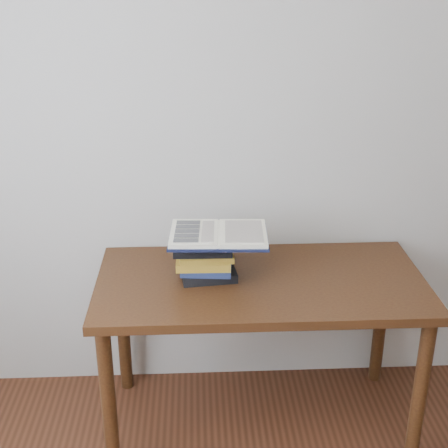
{
  "coord_description": "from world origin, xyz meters",
  "views": [
    {
      "loc": [
        -0.18,
        -0.92,
        1.96
      ],
      "look_at": [
        -0.06,
        1.36,
        1.0
      ],
      "focal_mm": 50.0,
      "sensor_mm": 36.0,
      "label": 1
    }
  ],
  "objects": [
    {
      "name": "room_shell",
      "position": [
        -0.08,
        0.01,
        1.63
      ],
      "size": [
        3.54,
        3.54,
        2.62
      ],
      "color": "#B9B8AF",
      "rests_on": "ground"
    },
    {
      "name": "open_book",
      "position": [
        -0.09,
        1.4,
        0.94
      ],
      "size": [
        0.41,
        0.3,
        0.03
      ],
      "rotation": [
        0.0,
        0.0,
        -0.05
      ],
      "color": "black",
      "rests_on": "book_stack"
    },
    {
      "name": "desk",
      "position": [
        0.09,
        1.38,
        0.64
      ],
      "size": [
        1.37,
        0.69,
        0.74
      ],
      "color": "#432810",
      "rests_on": "ground"
    },
    {
      "name": "book_stack",
      "position": [
        -0.14,
        1.41,
        0.83
      ],
      "size": [
        0.26,
        0.21,
        0.19
      ],
      "color": "black",
      "rests_on": "desk"
    }
  ]
}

